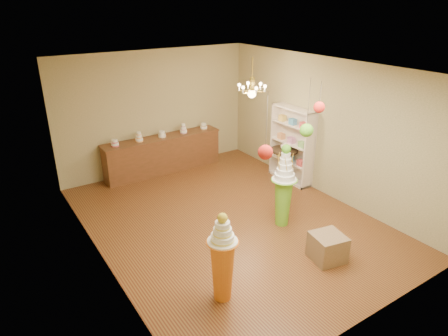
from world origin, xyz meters
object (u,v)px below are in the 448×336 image
round_table (284,161)px  sideboard (163,154)px  pedestal_green (283,192)px  pedestal_orange (223,263)px

round_table → sideboard: bearing=134.0°
pedestal_green → pedestal_orange: size_ratio=1.17×
pedestal_green → round_table: pedestal_green is taller
pedestal_green → sideboard: bearing=102.3°
pedestal_green → round_table: (1.31, 1.47, -0.15)m
pedestal_orange → sideboard: bearing=74.5°
pedestal_green → sideboard: 3.74m
pedestal_green → round_table: bearing=48.4°
sideboard → pedestal_orange: bearing=-105.5°
pedestal_orange → round_table: (3.42, 2.59, -0.06)m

